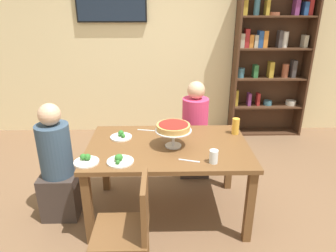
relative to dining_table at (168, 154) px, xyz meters
name	(u,v)px	position (x,y,z in m)	size (l,w,h in m)	color
ground_plane	(168,211)	(0.00, 0.00, -0.65)	(12.00, 12.00, 0.00)	brown
rear_partition	(165,42)	(0.00, 2.20, 0.75)	(8.00, 0.12, 2.80)	beige
dining_table	(168,154)	(0.00, 0.00, 0.00)	(1.49, 0.95, 0.74)	brown
bookshelf	(270,59)	(1.56, 2.01, 0.52)	(1.10, 0.30, 2.21)	#422819
television	(111,1)	(-0.76, 2.11, 1.32)	(1.00, 0.05, 0.57)	black
diner_far_right	(194,136)	(0.33, 0.76, -0.16)	(0.34, 0.34, 1.15)	#382D28
diner_head_west	(58,170)	(-1.04, 0.00, -0.16)	(0.34, 0.34, 1.15)	#382D28
chair_near_left	(130,226)	(-0.29, -0.79, -0.16)	(0.40, 0.40, 0.87)	brown
deep_dish_pizza_stand	(173,128)	(0.05, -0.02, 0.27)	(0.33, 0.33, 0.22)	silver
salad_plate_near_diner	(86,160)	(-0.68, -0.31, 0.11)	(0.21, 0.21, 0.07)	white
salad_plate_far_diner	(121,136)	(-0.45, 0.18, 0.11)	(0.21, 0.21, 0.07)	white
salad_plate_spare	(120,160)	(-0.41, -0.31, 0.11)	(0.22, 0.22, 0.07)	white
beer_glass_amber_tall	(236,126)	(0.67, 0.25, 0.17)	(0.07, 0.07, 0.16)	gold
water_glass_clear_near	(163,128)	(-0.05, 0.26, 0.15)	(0.07, 0.07, 0.12)	white
water_glass_clear_far	(214,157)	(0.36, -0.34, 0.15)	(0.07, 0.07, 0.11)	white
cutlery_fork_near	(146,130)	(-0.22, 0.35, 0.09)	(0.18, 0.02, 0.01)	silver
cutlery_knife_near	(189,161)	(0.17, -0.30, 0.09)	(0.18, 0.02, 0.01)	silver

